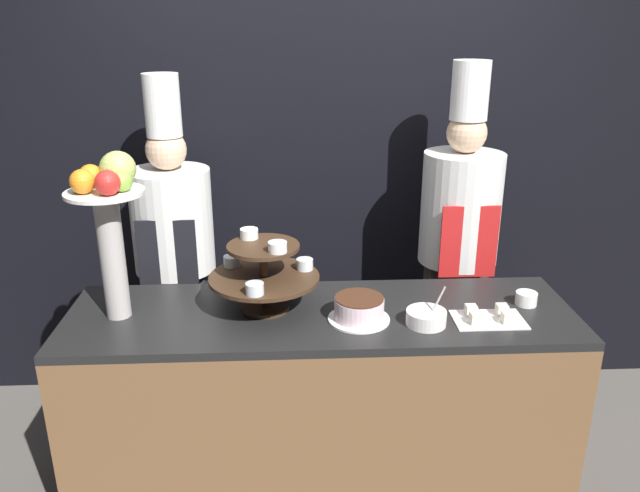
% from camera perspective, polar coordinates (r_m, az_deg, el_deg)
% --- Properties ---
extents(wall_back, '(10.00, 0.06, 2.80)m').
position_cam_1_polar(wall_back, '(3.34, -0.77, 9.14)').
color(wall_back, black).
rests_on(wall_back, ground_plane).
extents(buffet_counter, '(2.07, 0.62, 0.91)m').
position_cam_1_polar(buffet_counter, '(2.79, 0.11, -14.47)').
color(buffet_counter, brown).
rests_on(buffet_counter, ground_plane).
extents(tiered_stand, '(0.45, 0.45, 0.32)m').
position_cam_1_polar(tiered_stand, '(2.53, -5.15, -2.32)').
color(tiered_stand, '#3D2819').
rests_on(tiered_stand, buffet_counter).
extents(fruit_pedestal, '(0.30, 0.30, 0.66)m').
position_cam_1_polar(fruit_pedestal, '(2.51, -18.69, 3.03)').
color(fruit_pedestal, '#B2ADA8').
rests_on(fruit_pedestal, buffet_counter).
extents(cake_round, '(0.25, 0.25, 0.10)m').
position_cam_1_polar(cake_round, '(2.48, 3.59, -5.79)').
color(cake_round, white).
rests_on(cake_round, buffet_counter).
extents(cup_white, '(0.09, 0.09, 0.05)m').
position_cam_1_polar(cup_white, '(2.75, 18.34, -4.58)').
color(cup_white, white).
rests_on(cup_white, buffet_counter).
extents(cake_square_tray, '(0.28, 0.18, 0.05)m').
position_cam_1_polar(cake_square_tray, '(2.57, 15.18, -6.26)').
color(cake_square_tray, white).
rests_on(cake_square_tray, buffet_counter).
extents(serving_bowl_near, '(0.16, 0.16, 0.16)m').
position_cam_1_polar(serving_bowl_near, '(2.48, 9.68, -6.47)').
color(serving_bowl_near, white).
rests_on(serving_bowl_near, buffet_counter).
extents(chef_left, '(0.39, 0.39, 1.81)m').
position_cam_1_polar(chef_left, '(3.15, -13.13, -0.52)').
color(chef_left, '#28282D').
rests_on(chef_left, ground_plane).
extents(chef_center_left, '(0.39, 0.39, 1.86)m').
position_cam_1_polar(chef_center_left, '(3.20, 12.52, 0.64)').
color(chef_center_left, '#38332D').
rests_on(chef_center_left, ground_plane).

